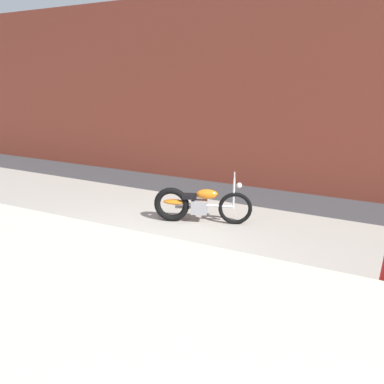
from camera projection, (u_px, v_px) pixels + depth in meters
ground_plane at (122, 267)px, 5.31m from camera, size 80.00×80.00×0.00m
sidewalk_slab at (174, 226)px, 6.82m from camera, size 36.00×3.50×0.01m
brick_building_wall at (232, 94)px, 9.01m from camera, size 36.00×0.50×4.88m
motorcycle_orange at (195, 204)px, 6.87m from camera, size 1.94×0.84×1.03m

